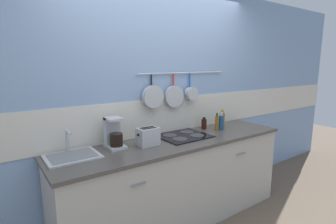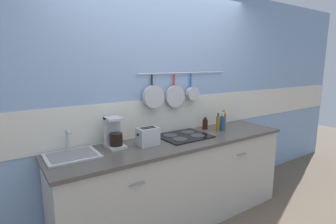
{
  "view_description": "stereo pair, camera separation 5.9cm",
  "coord_description": "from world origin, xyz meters",
  "px_view_note": "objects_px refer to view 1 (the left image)",
  "views": [
    {
      "loc": [
        -1.61,
        -2.1,
        1.72
      ],
      "look_at": [
        -0.13,
        0.0,
        1.24
      ],
      "focal_mm": 28.0,
      "sensor_mm": 36.0,
      "label": 1
    },
    {
      "loc": [
        -1.57,
        -2.14,
        1.72
      ],
      "look_at": [
        -0.13,
        0.0,
        1.24
      ],
      "focal_mm": 28.0,
      "sensor_mm": 36.0,
      "label": 2
    }
  ],
  "objects_px": {
    "bottle_hot_sauce": "(221,122)",
    "coffee_maker": "(114,135)",
    "bottle_olive_oil": "(222,120)",
    "bottle_sesame_oil": "(217,123)",
    "toaster": "(148,137)",
    "bottle_cooking_wine": "(204,124)"
  },
  "relations": [
    {
      "from": "toaster",
      "to": "bottle_cooking_wine",
      "type": "height_order",
      "value": "toaster"
    },
    {
      "from": "bottle_hot_sauce",
      "to": "bottle_olive_oil",
      "type": "bearing_deg",
      "value": 36.35
    },
    {
      "from": "coffee_maker",
      "to": "toaster",
      "type": "bearing_deg",
      "value": -26.06
    },
    {
      "from": "bottle_cooking_wine",
      "to": "bottle_hot_sauce",
      "type": "bearing_deg",
      "value": -51.71
    },
    {
      "from": "bottle_cooking_wine",
      "to": "bottle_sesame_oil",
      "type": "xyz_separation_m",
      "value": [
        0.07,
        -0.15,
        0.03
      ]
    },
    {
      "from": "coffee_maker",
      "to": "bottle_olive_oil",
      "type": "bearing_deg",
      "value": -4.06
    },
    {
      "from": "bottle_sesame_oil",
      "to": "bottle_hot_sauce",
      "type": "height_order",
      "value": "bottle_hot_sauce"
    },
    {
      "from": "coffee_maker",
      "to": "bottle_cooking_wine",
      "type": "distance_m",
      "value": 1.19
    },
    {
      "from": "bottle_hot_sauce",
      "to": "coffee_maker",
      "type": "bearing_deg",
      "value": 173.53
    },
    {
      "from": "bottle_sesame_oil",
      "to": "bottle_hot_sauce",
      "type": "xyz_separation_m",
      "value": [
        0.06,
        -0.01,
        0.0
      ]
    },
    {
      "from": "toaster",
      "to": "bottle_hot_sauce",
      "type": "relative_size",
      "value": 1.01
    },
    {
      "from": "bottle_cooking_wine",
      "to": "toaster",
      "type": "bearing_deg",
      "value": -169.95
    },
    {
      "from": "bottle_hot_sauce",
      "to": "bottle_sesame_oil",
      "type": "bearing_deg",
      "value": 168.39
    },
    {
      "from": "coffee_maker",
      "to": "toaster",
      "type": "relative_size",
      "value": 1.31
    },
    {
      "from": "bottle_sesame_oil",
      "to": "coffee_maker",
      "type": "bearing_deg",
      "value": 173.78
    },
    {
      "from": "toaster",
      "to": "bottle_olive_oil",
      "type": "distance_m",
      "value": 1.09
    },
    {
      "from": "bottle_sesame_oil",
      "to": "bottle_olive_oil",
      "type": "height_order",
      "value": "bottle_olive_oil"
    },
    {
      "from": "toaster",
      "to": "bottle_hot_sauce",
      "type": "distance_m",
      "value": 1.02
    },
    {
      "from": "toaster",
      "to": "bottle_cooking_wine",
      "type": "bearing_deg",
      "value": 10.05
    },
    {
      "from": "coffee_maker",
      "to": "bottle_hot_sauce",
      "type": "relative_size",
      "value": 1.33
    },
    {
      "from": "toaster",
      "to": "bottle_cooking_wine",
      "type": "xyz_separation_m",
      "value": [
        0.89,
        0.16,
        -0.02
      ]
    },
    {
      "from": "toaster",
      "to": "bottle_sesame_oil",
      "type": "distance_m",
      "value": 0.96
    }
  ]
}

